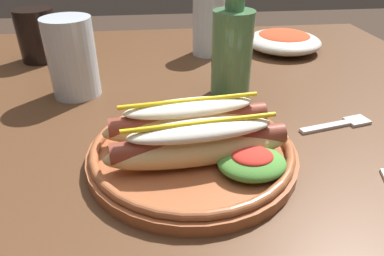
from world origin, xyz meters
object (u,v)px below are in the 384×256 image
hot_dog_plate (197,143)px  water_cup (72,58)px  fork (341,124)px  soda_cup (37,35)px  glass_bottle (232,49)px  extra_cup (209,25)px  side_bowl (284,41)px

hot_dog_plate → water_cup: bearing=129.6°
hot_dog_plate → fork: hot_dog_plate is taller
soda_cup → glass_bottle: 0.45m
soda_cup → extra_cup: bearing=-0.0°
soda_cup → fork: bearing=-34.1°
hot_dog_plate → side_bowl: bearing=58.2°
extra_cup → glass_bottle: bearing=-88.9°
hot_dog_plate → side_bowl: hot_dog_plate is taller
soda_cup → side_bowl: (0.57, 0.00, -0.03)m
hot_dog_plate → soda_cup: soda_cup is taller
fork → water_cup: (-0.42, 0.17, 0.07)m
extra_cup → water_cup: bearing=-144.1°
hot_dog_plate → water_cup: (-0.19, 0.23, 0.04)m
soda_cup → water_cup: (0.11, -0.20, 0.01)m
soda_cup → glass_bottle: bearing=-30.6°
glass_bottle → soda_cup: bearing=149.4°
fork → water_cup: 0.46m
fork → glass_bottle: (-0.15, 0.13, 0.08)m
hot_dog_plate → extra_cup: size_ratio=2.00×
side_bowl → fork: bearing=-95.1°
side_bowl → soda_cup: bearing=-179.8°
hot_dog_plate → soda_cup: (-0.30, 0.43, 0.03)m
soda_cup → water_cup: 0.23m
fork → soda_cup: 0.65m
hot_dog_plate → extra_cup: (0.08, 0.43, 0.04)m
fork → side_bowl: (0.03, 0.37, 0.02)m
soda_cup → side_bowl: soda_cup is taller
glass_bottle → side_bowl: 0.30m
water_cup → extra_cup: size_ratio=1.00×
water_cup → glass_bottle: glass_bottle is taller
extra_cup → fork: bearing=-67.3°
soda_cup → side_bowl: bearing=0.2°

